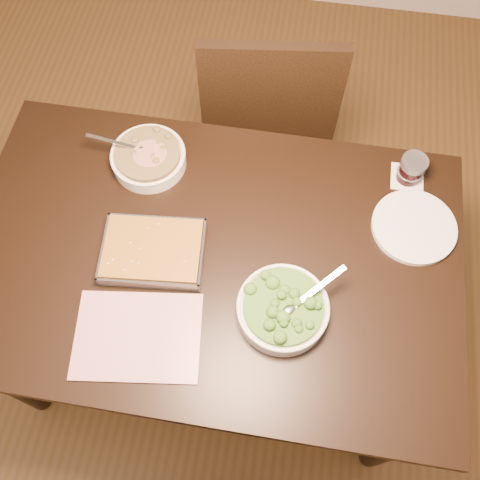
# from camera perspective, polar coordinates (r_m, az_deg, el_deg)

# --- Properties ---
(ground) EXTENTS (4.00, 4.00, 0.00)m
(ground) POSITION_cam_1_polar(r_m,az_deg,el_deg) (2.19, -2.20, -9.91)
(ground) COLOR #4E3516
(ground) RESTS_ON ground
(table) EXTENTS (1.40, 0.90, 0.75)m
(table) POSITION_cam_1_polar(r_m,az_deg,el_deg) (1.58, -3.01, -3.07)
(table) COLOR black
(table) RESTS_ON ground
(magazine_a) EXTENTS (0.35, 0.28, 0.01)m
(magazine_a) POSITION_cam_1_polar(r_m,az_deg,el_deg) (1.43, -10.85, -10.02)
(magazine_a) COLOR #AC314F
(magazine_a) RESTS_ON table
(coaster) EXTENTS (0.10, 0.10, 0.00)m
(coaster) POSITION_cam_1_polar(r_m,az_deg,el_deg) (1.69, 17.39, 6.39)
(coaster) COLOR white
(coaster) RESTS_ON table
(stew_bowl) EXTENTS (0.25, 0.23, 0.09)m
(stew_bowl) POSITION_cam_1_polar(r_m,az_deg,el_deg) (1.64, -9.74, 8.69)
(stew_bowl) COLOR white
(stew_bowl) RESTS_ON table
(broccoli_bowl) EXTENTS (0.24, 0.24, 0.09)m
(broccoli_bowl) POSITION_cam_1_polar(r_m,az_deg,el_deg) (1.40, 4.58, -7.32)
(broccoli_bowl) COLOR white
(broccoli_bowl) RESTS_ON table
(baking_dish) EXTENTS (0.30, 0.23, 0.05)m
(baking_dish) POSITION_cam_1_polar(r_m,az_deg,el_deg) (1.49, -9.25, -1.22)
(baking_dish) COLOR silver
(baking_dish) RESTS_ON table
(wine_tumbler) EXTENTS (0.08, 0.08, 0.09)m
(wine_tumbler) POSITION_cam_1_polar(r_m,az_deg,el_deg) (1.65, 17.83, 7.26)
(wine_tumbler) COLOR black
(wine_tumbler) RESTS_ON coaster
(dinner_plate) EXTENTS (0.24, 0.24, 0.02)m
(dinner_plate) POSITION_cam_1_polar(r_m,az_deg,el_deg) (1.60, 18.06, 1.35)
(dinner_plate) COLOR white
(dinner_plate) RESTS_ON table
(chair_far) EXTENTS (0.51, 0.51, 0.98)m
(chair_far) POSITION_cam_1_polar(r_m,az_deg,el_deg) (2.04, 2.99, 13.55)
(chair_far) COLOR black
(chair_far) RESTS_ON ground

